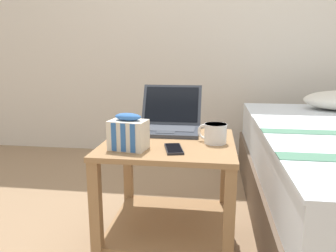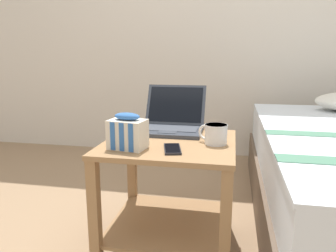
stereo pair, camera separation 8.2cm
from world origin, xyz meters
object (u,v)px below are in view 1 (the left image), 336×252
(laptop, at_px, (169,122))
(cell_phone, at_px, (174,149))
(mug_front_left, at_px, (215,132))
(snack_bag, at_px, (128,133))

(laptop, distance_m, cell_phone, 0.36)
(mug_front_left, bearing_deg, laptop, 137.29)
(laptop, height_order, mug_front_left, laptop)
(snack_bag, distance_m, cell_phone, 0.20)
(laptop, distance_m, mug_front_left, 0.32)
(laptop, bearing_deg, cell_phone, -79.00)
(mug_front_left, relative_size, cell_phone, 0.83)
(mug_front_left, bearing_deg, cell_phone, -142.15)
(laptop, xyz_separation_m, mug_front_left, (0.24, -0.22, 0.00))
(laptop, bearing_deg, mug_front_left, -42.71)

